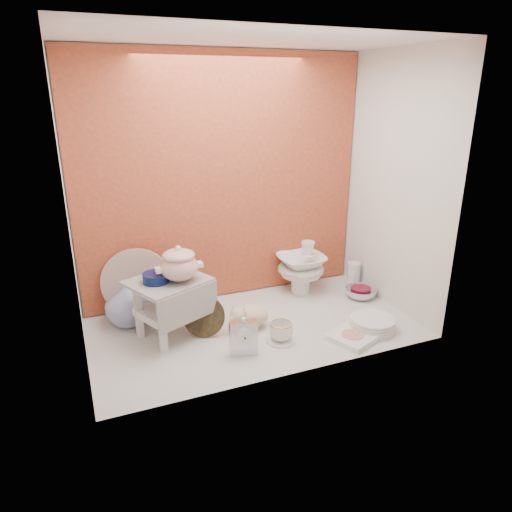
{
  "coord_description": "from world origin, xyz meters",
  "views": [
    {
      "loc": [
        -0.89,
        -2.19,
        1.28
      ],
      "look_at": [
        0.02,
        0.02,
        0.42
      ],
      "focal_mm": 32.75,
      "sensor_mm": 36.0,
      "label": 1
    }
  ],
  "objects": [
    {
      "name": "mantel_clock",
      "position": [
        -0.16,
        -0.25,
        0.1
      ],
      "size": [
        0.15,
        0.07,
        0.21
      ],
      "primitive_type": "cube",
      "rotation": [
        0.0,
        0.0,
        -0.16
      ],
      "color": "silver",
      "rests_on": "ground"
    },
    {
      "name": "blue_white_vase",
      "position": [
        -0.65,
        0.31,
        0.13
      ],
      "size": [
        0.33,
        0.33,
        0.27
      ],
      "primitive_type": "imported",
      "rotation": [
        0.0,
        0.0,
        0.36
      ],
      "color": "white",
      "rests_on": "ground"
    },
    {
      "name": "lattice_dish",
      "position": [
        0.44,
        -0.34,
        0.02
      ],
      "size": [
        0.28,
        0.28,
        0.03
      ],
      "primitive_type": "cube",
      "rotation": [
        0.0,
        0.0,
        0.39
      ],
      "color": "white",
      "rests_on": "ground"
    },
    {
      "name": "plush_pig",
      "position": [
        -0.02,
        -0.0,
        0.07
      ],
      "size": [
        0.26,
        0.19,
        0.15
      ],
      "primitive_type": "ellipsoid",
      "rotation": [
        0.0,
        0.0,
        -0.1
      ],
      "color": "beige",
      "rests_on": "ground"
    },
    {
      "name": "crystal_bowl",
      "position": [
        0.79,
        0.11,
        0.03
      ],
      "size": [
        0.25,
        0.25,
        0.06
      ],
      "primitive_type": "imported",
      "rotation": [
        0.0,
        0.0,
        -0.26
      ],
      "color": "silver",
      "rests_on": "ground"
    },
    {
      "name": "cobalt_bowl",
      "position": [
        -0.52,
        0.09,
        0.35
      ],
      "size": [
        0.15,
        0.15,
        0.05
      ],
      "primitive_type": "cylinder",
      "rotation": [
        0.0,
        0.0,
        -0.11
      ],
      "color": "#091645",
      "rests_on": "step_stool"
    },
    {
      "name": "ground",
      "position": [
        0.0,
        0.0,
        0.0
      ],
      "size": [
        1.8,
        1.8,
        0.0
      ],
      "primitive_type": "plane",
      "color": "silver",
      "rests_on": "ground"
    },
    {
      "name": "teacup_saucer",
      "position": [
        0.07,
        -0.2,
        0.01
      ],
      "size": [
        0.21,
        0.21,
        0.01
      ],
      "primitive_type": "cylinder",
      "rotation": [
        0.0,
        0.0,
        0.41
      ],
      "color": "white",
      "rests_on": "ground"
    },
    {
      "name": "step_stool",
      "position": [
        -0.46,
        0.09,
        0.16
      ],
      "size": [
        0.49,
        0.46,
        0.33
      ],
      "primitive_type": null,
      "rotation": [
        0.0,
        0.0,
        0.43
      ],
      "color": "silver",
      "rests_on": "ground"
    },
    {
      "name": "dinner_plate_stack",
      "position": [
        0.6,
        -0.28,
        0.04
      ],
      "size": [
        0.32,
        0.32,
        0.07
      ],
      "primitive_type": "cylinder",
      "rotation": [
        0.0,
        0.0,
        -0.27
      ],
      "color": "white",
      "rests_on": "ground"
    },
    {
      "name": "gold_rim_teacup",
      "position": [
        0.07,
        -0.2,
        0.06
      ],
      "size": [
        0.15,
        0.15,
        0.1
      ],
      "primitive_type": "imported",
      "rotation": [
        0.0,
        0.0,
        -0.17
      ],
      "color": "white",
      "rests_on": "teacup_saucer"
    },
    {
      "name": "clear_glass_vase",
      "position": [
        0.84,
        0.27,
        0.09
      ],
      "size": [
        0.09,
        0.09,
        0.17
      ],
      "primitive_type": "cylinder",
      "rotation": [
        0.0,
        0.0,
        0.08
      ],
      "color": "silver",
      "rests_on": "ground"
    },
    {
      "name": "niche_shell",
      "position": [
        0.0,
        0.18,
        0.93
      ],
      "size": [
        1.86,
        1.03,
        1.53
      ],
      "color": "#CA4832",
      "rests_on": "ground"
    },
    {
      "name": "lacquer_tray",
      "position": [
        -0.29,
        0.02,
        0.11
      ],
      "size": [
        0.25,
        0.17,
        0.22
      ],
      "primitive_type": null,
      "rotation": [
        0.0,
        0.0,
        -0.41
      ],
      "color": "black",
      "rests_on": "ground"
    },
    {
      "name": "soup_tureen",
      "position": [
        -0.4,
        0.05,
        0.43
      ],
      "size": [
        0.26,
        0.26,
        0.2
      ],
      "primitive_type": null,
      "rotation": [
        0.0,
        0.0,
        0.08
      ],
      "color": "white",
      "rests_on": "step_stool"
    },
    {
      "name": "floral_platter",
      "position": [
        -0.58,
        0.38,
        0.21
      ],
      "size": [
        0.42,
        0.2,
        0.42
      ],
      "primitive_type": null,
      "rotation": [
        0.0,
        0.0,
        -0.33
      ],
      "color": "white",
      "rests_on": "ground"
    },
    {
      "name": "porcelain_tower",
      "position": [
        0.47,
        0.34,
        0.17
      ],
      "size": [
        0.35,
        0.35,
        0.35
      ],
      "primitive_type": null,
      "rotation": [
        0.0,
        0.0,
        -0.17
      ],
      "color": "white",
      "rests_on": "ground"
    }
  ]
}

